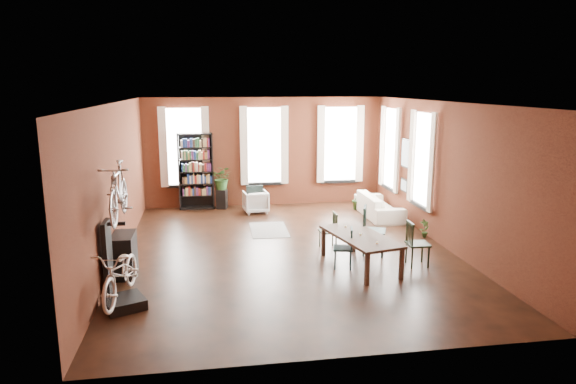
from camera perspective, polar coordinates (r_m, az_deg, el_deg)
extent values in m
plane|color=black|center=(11.24, -0.04, -6.60)|extent=(9.00, 9.00, 0.00)
cube|color=white|center=(10.66, -0.05, 9.93)|extent=(7.00, 9.00, 0.04)
cube|color=#471C11|center=(15.24, -2.68, 4.47)|extent=(7.00, 0.04, 3.20)
cube|color=#471C11|center=(6.55, 6.10, -5.62)|extent=(7.00, 0.04, 3.20)
cube|color=#471C11|center=(10.87, -18.60, 0.85)|extent=(0.04, 9.00, 3.20)
cube|color=#471C11|center=(11.88, 16.88, 1.86)|extent=(0.04, 9.00, 3.20)
cube|color=white|center=(15.11, -11.41, 4.95)|extent=(1.00, 0.04, 2.20)
cube|color=beige|center=(15.04, -11.42, 4.92)|extent=(1.40, 0.06, 2.30)
cube|color=white|center=(15.19, -2.67, 5.21)|extent=(1.00, 0.04, 2.20)
cube|color=beige|center=(15.12, -2.64, 5.18)|extent=(1.40, 0.06, 2.30)
cube|color=white|center=(15.61, 5.78, 5.34)|extent=(1.00, 0.04, 2.20)
cube|color=beige|center=(15.54, 5.85, 5.31)|extent=(1.40, 0.06, 2.30)
cube|color=white|center=(12.74, 14.87, 3.53)|extent=(0.04, 1.00, 2.20)
cube|color=beige|center=(12.71, 14.58, 3.53)|extent=(0.06, 1.40, 2.30)
cube|color=white|center=(14.76, 11.45, 4.79)|extent=(0.04, 1.00, 2.20)
cube|color=beige|center=(14.73, 11.20, 4.79)|extent=(0.06, 1.40, 2.30)
cube|color=black|center=(13.74, 13.00, 4.21)|extent=(0.04, 0.55, 0.75)
cube|color=black|center=(13.87, 12.84, 0.73)|extent=(0.04, 0.45, 0.35)
cube|color=#4F3C2F|center=(10.31, 8.00, -6.52)|extent=(1.29, 2.07, 0.66)
cube|color=#193739|center=(10.21, 6.13, -6.20)|extent=(0.45, 0.45, 0.81)
cube|color=black|center=(11.35, 4.47, -4.35)|extent=(0.37, 0.37, 0.79)
cube|color=#1D2F1B|center=(10.58, 14.23, -5.60)|extent=(0.43, 0.43, 0.90)
cube|color=#193736|center=(11.05, 9.53, -4.28)|extent=(0.62, 0.62, 1.03)
cube|color=black|center=(15.03, -10.18, 2.27)|extent=(1.00, 0.32, 2.20)
imported|color=silver|center=(14.52, -3.62, -0.97)|extent=(0.72, 0.68, 0.68)
imported|color=beige|center=(14.26, 10.10, -1.09)|extent=(0.61, 2.08, 0.81)
cube|color=black|center=(12.83, -2.14, -4.22)|extent=(0.93, 1.46, 0.01)
cube|color=black|center=(8.92, -17.73, -11.65)|extent=(0.79, 0.79, 0.17)
cube|color=black|center=(9.36, -19.39, -6.94)|extent=(0.16, 0.60, 1.30)
cube|color=black|center=(10.26, -17.75, -6.65)|extent=(0.40, 0.80, 0.80)
cube|color=black|center=(15.10, -7.35, -0.77)|extent=(0.35, 0.35, 0.56)
imported|color=#365E25|center=(15.02, 7.74, -1.42)|extent=(0.51, 0.68, 0.27)
imported|color=#335923|center=(12.63, 14.90, -4.54)|extent=(0.32, 0.48, 0.16)
imported|color=beige|center=(8.59, -18.25, -6.10)|extent=(0.69, 0.94, 1.65)
imported|color=#A5A8AD|center=(8.97, -18.47, 2.09)|extent=(0.47, 1.00, 1.66)
imported|color=#275321|center=(15.00, -7.31, 1.29)|extent=(0.80, 0.84, 0.54)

